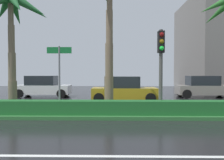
# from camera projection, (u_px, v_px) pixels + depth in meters

# --- Properties ---
(ground_plane) EXTENTS (90.00, 42.00, 0.10)m
(ground_plane) POSITION_uv_depth(u_px,v_px,m) (70.00, 110.00, 12.39)
(ground_plane) COLOR black
(near_lane_divider_stripe) EXTENTS (81.00, 0.14, 0.01)m
(near_lane_divider_stripe) POSITION_uv_depth(u_px,v_px,m) (11.00, 156.00, 5.40)
(near_lane_divider_stripe) COLOR white
(near_lane_divider_stripe) RESTS_ON ground_plane
(median_strip) EXTENTS (85.50, 4.00, 0.15)m
(median_strip) POSITION_uv_depth(u_px,v_px,m) (66.00, 110.00, 11.39)
(median_strip) COLOR #2D6B33
(median_strip) RESTS_ON ground_plane
(median_hedge) EXTENTS (76.50, 0.70, 0.60)m
(median_hedge) POSITION_uv_depth(u_px,v_px,m) (59.00, 107.00, 9.98)
(median_hedge) COLOR #1E6028
(median_hedge) RESTS_ON median_strip
(palm_tree_centre_left) EXTENTS (3.99, 3.90, 6.19)m
(palm_tree_centre_left) POSITION_uv_depth(u_px,v_px,m) (10.00, 10.00, 11.46)
(palm_tree_centre_left) COLOR brown
(palm_tree_centre_left) RESTS_ON median_strip
(traffic_signal_median_right) EXTENTS (0.28, 0.43, 3.74)m
(traffic_signal_median_right) POSITION_uv_depth(u_px,v_px,m) (161.00, 56.00, 10.10)
(traffic_signal_median_right) COLOR #4C4C47
(traffic_signal_median_right) RESTS_ON median_strip
(street_name_sign) EXTENTS (1.10, 0.08, 3.00)m
(street_name_sign) POSITION_uv_depth(u_px,v_px,m) (59.00, 70.00, 10.11)
(street_name_sign) COLOR slate
(street_name_sign) RESTS_ON median_strip
(car_in_traffic_second) EXTENTS (4.30, 2.02, 1.72)m
(car_in_traffic_second) POSITION_uv_depth(u_px,v_px,m) (43.00, 87.00, 18.51)
(car_in_traffic_second) COLOR white
(car_in_traffic_second) RESTS_ON ground_plane
(car_in_traffic_third) EXTENTS (4.30, 2.02, 1.72)m
(car_in_traffic_third) POSITION_uv_depth(u_px,v_px,m) (123.00, 90.00, 15.31)
(car_in_traffic_third) COLOR #B28C1E
(car_in_traffic_third) RESTS_ON ground_plane
(car_in_traffic_fourth) EXTENTS (4.30, 2.02, 1.72)m
(car_in_traffic_fourth) POSITION_uv_depth(u_px,v_px,m) (204.00, 87.00, 18.17)
(car_in_traffic_fourth) COLOR gray
(car_in_traffic_fourth) RESTS_ON ground_plane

